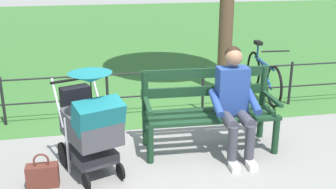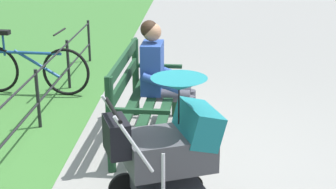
% 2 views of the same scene
% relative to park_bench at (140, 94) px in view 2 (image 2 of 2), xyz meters
% --- Properties ---
extents(ground_plane, '(60.00, 60.00, 0.00)m').
position_rel_park_bench_xyz_m(ground_plane, '(0.43, 0.12, -0.53)').
color(ground_plane, gray).
extents(park_bench, '(1.62, 0.66, 0.96)m').
position_rel_park_bench_xyz_m(park_bench, '(0.00, 0.00, 0.00)').
color(park_bench, '#193D23').
rests_on(park_bench, ground).
extents(person_on_bench, '(0.55, 0.74, 1.28)m').
position_rel_park_bench_xyz_m(person_on_bench, '(-0.24, 0.22, 0.15)').
color(person_on_bench, '#42424C').
rests_on(person_on_bench, ground).
extents(stroller, '(0.77, 1.00, 1.15)m').
position_rel_park_bench_xyz_m(stroller, '(1.40, 0.39, 0.07)').
color(stroller, black).
rests_on(stroller, ground).
extents(park_fence, '(7.21, 0.04, 0.70)m').
position_rel_park_bench_xyz_m(park_fence, '(0.43, -1.20, -0.11)').
color(park_fence, black).
rests_on(park_fence, ground).
extents(bicycle, '(0.44, 1.66, 0.89)m').
position_rel_park_bench_xyz_m(bicycle, '(-1.46, -1.67, -0.16)').
color(bicycle, black).
rests_on(bicycle, ground).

